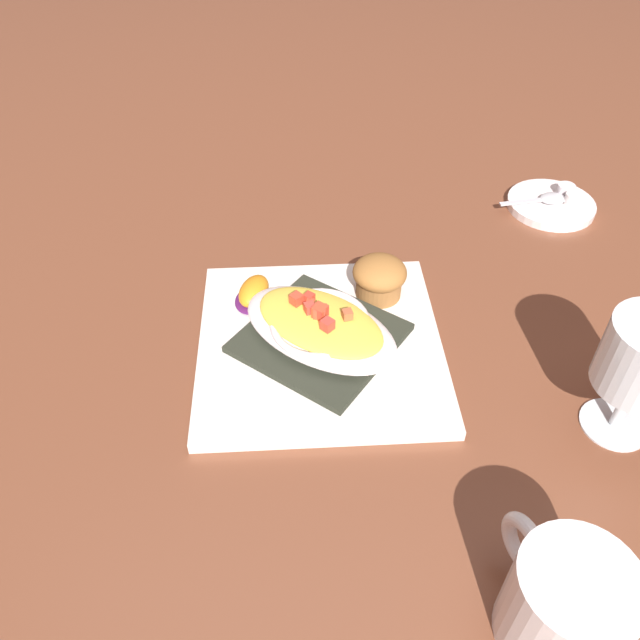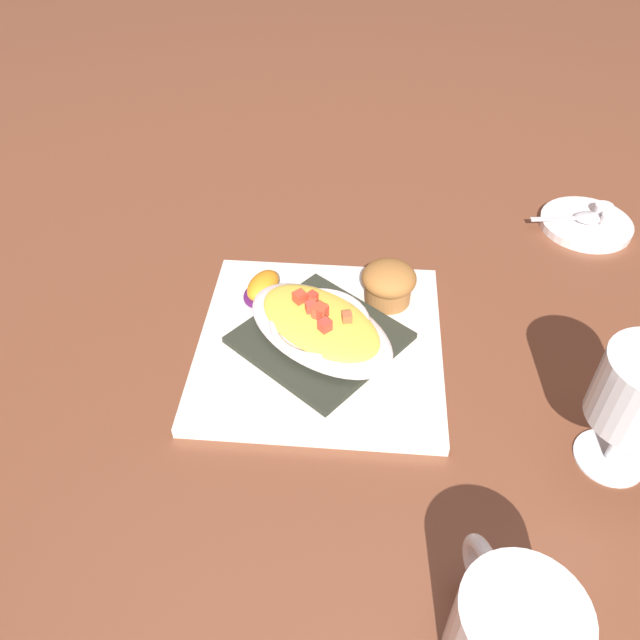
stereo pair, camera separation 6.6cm
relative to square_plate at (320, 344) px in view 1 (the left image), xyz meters
The scene contains 11 objects.
ground_plane 0.01m from the square_plate, ahead, with size 2.60×2.60×0.00m, color brown.
square_plate is the anchor object (origin of this frame).
folded_napkin 0.01m from the square_plate, ahead, with size 0.15×0.15×0.01m, color #2C2F24.
gratin_dish 0.03m from the square_plate, 32.57° to the left, with size 0.20×0.20×0.04m.
muffin 0.11m from the square_plate, 47.87° to the right, with size 0.06×0.06×0.05m.
orange_garnish 0.10m from the square_plate, 42.99° to the left, with size 0.06×0.05×0.02m.
coffee_mug 0.34m from the square_plate, 155.75° to the right, with size 0.12×0.09×0.09m.
creamer_saucer 0.43m from the square_plate, 55.82° to the right, with size 0.12×0.12×0.01m, color white.
spoon 0.42m from the square_plate, 55.53° to the right, with size 0.03×0.10×0.01m.
creamer_cup_0 0.44m from the square_plate, 58.70° to the right, with size 0.02×0.02×0.02m, color white.
creamer_cup_1 0.45m from the square_plate, 56.03° to the right, with size 0.02×0.02×0.02m, color white.
Camera 1 is at (-0.48, 0.05, 0.50)m, focal length 35.57 mm.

